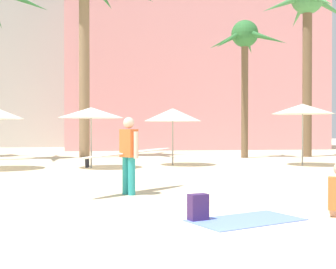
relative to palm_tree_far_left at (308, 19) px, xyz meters
The scene contains 10 objects.
ground 21.27m from the palm_tree_far_left, 117.52° to the right, with size 120.00×120.00×0.00m, color beige.
hotel_pink 12.88m from the palm_tree_far_left, 106.72° to the left, with size 18.34×9.19×12.11m, color pink.
palm_tree_far_left is the anchor object (origin of this frame).
palm_tree_right 3.84m from the palm_tree_far_left, behind, with size 3.97×3.91×6.86m.
cafe_umbrella_1 10.42m from the palm_tree_far_left, 149.62° to the right, with size 2.26×2.26×2.26m.
cafe_umbrella_3 13.30m from the palm_tree_far_left, 153.52° to the right, with size 2.40×2.40×2.23m.
cafe_umbrella_5 7.86m from the palm_tree_far_left, 117.03° to the right, with size 2.42×2.42×2.43m.
beach_towel 19.21m from the palm_tree_far_left, 118.32° to the right, with size 1.74×0.95×0.01m, color #6684E0.
backpack 19.40m from the palm_tree_far_left, 120.56° to the right, with size 0.34×0.31×0.42m.
person_mid_right 17.18m from the palm_tree_far_left, 129.04° to the right, with size 2.46×2.29×1.69m.
Camera 1 is at (-1.49, -4.88, 1.43)m, focal length 49.55 mm.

